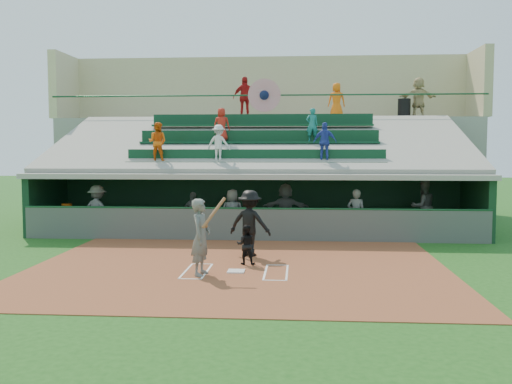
# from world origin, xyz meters

# --- Properties ---
(ground) EXTENTS (100.00, 100.00, 0.00)m
(ground) POSITION_xyz_m (0.00, 0.00, 0.00)
(ground) COLOR #1A4B15
(ground) RESTS_ON ground
(dirt_slab) EXTENTS (11.00, 9.00, 0.02)m
(dirt_slab) POSITION_xyz_m (0.00, 0.50, 0.01)
(dirt_slab) COLOR brown
(dirt_slab) RESTS_ON ground
(home_plate) EXTENTS (0.43, 0.43, 0.03)m
(home_plate) POSITION_xyz_m (0.00, 0.00, 0.04)
(home_plate) COLOR silver
(home_plate) RESTS_ON dirt_slab
(batters_box_chalk) EXTENTS (2.65, 1.85, 0.01)m
(batters_box_chalk) POSITION_xyz_m (0.00, 0.00, 0.02)
(batters_box_chalk) COLOR white
(batters_box_chalk) RESTS_ON dirt_slab
(dugout_floor) EXTENTS (16.00, 3.50, 0.04)m
(dugout_floor) POSITION_xyz_m (0.00, 6.75, 0.02)
(dugout_floor) COLOR gray
(dugout_floor) RESTS_ON ground
(concourse_slab) EXTENTS (20.00, 3.00, 4.60)m
(concourse_slab) POSITION_xyz_m (0.00, 13.50, 2.30)
(concourse_slab) COLOR gray
(concourse_slab) RESTS_ON ground
(grandstand) EXTENTS (20.40, 10.40, 7.80)m
(grandstand) POSITION_xyz_m (-0.01, 10.51, 2.26)
(grandstand) COLOR #4F544F
(grandstand) RESTS_ON ground
(batter_at_plate) EXTENTS (0.91, 0.80, 1.95)m
(batter_at_plate) POSITION_xyz_m (-0.82, -0.43, 0.98)
(batter_at_plate) COLOR #525450
(batter_at_plate) RESTS_ON dirt_slab
(catcher) EXTENTS (0.54, 0.43, 1.08)m
(catcher) POSITION_xyz_m (0.17, 0.95, 0.56)
(catcher) COLOR black
(catcher) RESTS_ON dirt_slab
(home_umpire) EXTENTS (1.39, 1.01, 1.93)m
(home_umpire) POSITION_xyz_m (0.16, 2.21, 0.98)
(home_umpire) COLOR black
(home_umpire) RESTS_ON dirt_slab
(dugout_bench) EXTENTS (13.43, 3.75, 0.41)m
(dugout_bench) POSITION_xyz_m (0.03, 8.14, 0.25)
(dugout_bench) COLOR olive
(dugout_bench) RESTS_ON dugout_floor
(white_table) EXTENTS (0.84, 0.65, 0.71)m
(white_table) POSITION_xyz_m (-7.04, 6.20, 0.39)
(white_table) COLOR silver
(white_table) RESTS_ON dugout_floor
(water_cooler) EXTENTS (0.38, 0.38, 0.38)m
(water_cooler) POSITION_xyz_m (-6.98, 6.12, 0.94)
(water_cooler) COLOR #C7510B
(water_cooler) RESTS_ON white_table
(dugout_player_a) EXTENTS (1.30, 0.96, 1.80)m
(dugout_player_a) POSITION_xyz_m (-5.67, 5.70, 0.94)
(dugout_player_a) COLOR #565853
(dugout_player_a) RESTS_ON dugout_floor
(dugout_player_b) EXTENTS (0.98, 0.65, 1.55)m
(dugout_player_b) POSITION_xyz_m (-2.23, 6.12, 0.82)
(dugout_player_b) COLOR #515450
(dugout_player_b) RESTS_ON dugout_floor
(dugout_player_c) EXTENTS (0.88, 0.62, 1.69)m
(dugout_player_c) POSITION_xyz_m (-0.76, 5.76, 0.88)
(dugout_player_c) COLOR #555853
(dugout_player_c) RESTS_ON dugout_floor
(dugout_player_d) EXTENTS (1.73, 0.59, 1.85)m
(dugout_player_d) POSITION_xyz_m (1.11, 6.57, 0.97)
(dugout_player_d) COLOR #555853
(dugout_player_d) RESTS_ON dugout_floor
(dugout_player_e) EXTENTS (0.72, 0.58, 1.72)m
(dugout_player_e) POSITION_xyz_m (3.59, 5.58, 0.90)
(dugout_player_e) COLOR #575A55
(dugout_player_e) RESTS_ON dugout_floor
(dugout_player_f) EXTENTS (1.13, 0.99, 1.96)m
(dugout_player_f) POSITION_xyz_m (6.18, 7.01, 1.02)
(dugout_player_f) COLOR #52544F
(dugout_player_f) RESTS_ON dugout_floor
(trash_bin) EXTENTS (0.59, 0.59, 0.88)m
(trash_bin) POSITION_xyz_m (6.49, 12.98, 5.04)
(trash_bin) COLOR black
(trash_bin) RESTS_ON concourse_slab
(concourse_staff_a) EXTENTS (1.17, 0.53, 1.95)m
(concourse_staff_a) POSITION_xyz_m (-0.96, 12.78, 5.58)
(concourse_staff_a) COLOR #A11212
(concourse_staff_a) RESTS_ON concourse_slab
(concourse_staff_b) EXTENTS (0.83, 0.56, 1.65)m
(concourse_staff_b) POSITION_xyz_m (3.35, 12.91, 5.42)
(concourse_staff_b) COLOR orange
(concourse_staff_b) RESTS_ON concourse_slab
(concourse_staff_c) EXTENTS (1.78, 0.67, 1.88)m
(concourse_staff_c) POSITION_xyz_m (7.17, 13.14, 5.54)
(concourse_staff_c) COLOR tan
(concourse_staff_c) RESTS_ON concourse_slab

